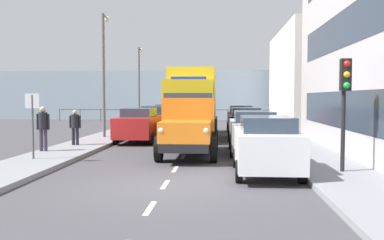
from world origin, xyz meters
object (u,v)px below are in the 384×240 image
at_px(car_maroon_kerbside_3, 241,118).
at_px(pedestrian_near_railing, 43,125).
at_px(truck_vintage_orange, 189,126).
at_px(traffic_light_near, 345,90).
at_px(lamp_post_far, 139,79).
at_px(car_navy_oppositeside_1, 156,119).
at_px(lamp_post_promenade, 104,64).
at_px(lorry_cargo_yellow, 193,101).
at_px(pedestrian_with_bag, 75,124).
at_px(car_silver_kerbside_1, 253,131).
at_px(car_white_kerbside_near, 266,144).
at_px(car_black_kerbside_2, 245,123).
at_px(car_grey_oppositeside_2, 167,115).
at_px(car_red_oppositeside_0, 139,124).
at_px(street_sign, 33,114).

height_order(car_maroon_kerbside_3, pedestrian_near_railing, pedestrian_near_railing).
relative_size(truck_vintage_orange, traffic_light_near, 1.76).
bearing_deg(lamp_post_far, pedestrian_near_railing, 86.80).
bearing_deg(traffic_light_near, truck_vintage_orange, -38.73).
relative_size(car_navy_oppositeside_1, lamp_post_promenade, 0.67).
bearing_deg(car_maroon_kerbside_3, pedestrian_near_railing, 56.69).
bearing_deg(lorry_cargo_yellow, pedestrian_with_bag, 48.09).
bearing_deg(car_silver_kerbside_1, car_white_kerbside_near, 90.00).
relative_size(car_black_kerbside_2, traffic_light_near, 1.25).
bearing_deg(lamp_post_promenade, car_white_kerbside_near, 127.14).
xyz_separation_m(car_black_kerbside_2, traffic_light_near, (-2.17, 10.80, 1.58)).
relative_size(car_grey_oppositeside_2, pedestrian_with_bag, 2.57).
distance_m(car_white_kerbside_near, pedestrian_with_bag, 9.83).
height_order(pedestrian_with_bag, lamp_post_far, lamp_post_far).
xyz_separation_m(car_red_oppositeside_0, traffic_light_near, (-7.67, 9.02, 1.58)).
bearing_deg(traffic_light_near, car_white_kerbside_near, -5.36).
bearing_deg(car_grey_oppositeside_2, pedestrian_with_bag, 80.66).
xyz_separation_m(car_maroon_kerbside_3, pedestrian_with_bag, (7.81, 10.44, 0.17)).
bearing_deg(lamp_post_promenade, car_grey_oppositeside_2, -101.86).
relative_size(car_red_oppositeside_0, car_grey_oppositeside_2, 1.06).
bearing_deg(lamp_post_far, truck_vintage_orange, 107.67).
bearing_deg(car_black_kerbside_2, truck_vintage_orange, 70.23).
distance_m(truck_vintage_orange, car_black_kerbside_2, 7.48).
bearing_deg(lorry_cargo_yellow, pedestrian_near_railing, 54.83).
bearing_deg(car_grey_oppositeside_2, car_navy_oppositeside_1, 90.00).
relative_size(car_white_kerbside_near, car_grey_oppositeside_2, 0.98).
distance_m(car_black_kerbside_2, pedestrian_with_bag, 9.08).
height_order(car_maroon_kerbside_3, pedestrian_with_bag, car_maroon_kerbside_3).
bearing_deg(car_red_oppositeside_0, traffic_light_near, 130.39).
bearing_deg(lamp_post_far, car_black_kerbside_2, 131.45).
bearing_deg(lorry_cargo_yellow, car_navy_oppositeside_1, -49.91).
bearing_deg(truck_vintage_orange, street_sign, 19.95).
bearing_deg(car_navy_oppositeside_1, car_red_oppositeside_0, 90.00).
bearing_deg(car_red_oppositeside_0, car_grey_oppositeside_2, -90.00).
relative_size(truck_vintage_orange, car_red_oppositeside_0, 1.32).
relative_size(truck_vintage_orange, car_maroon_kerbside_3, 1.47).
distance_m(lamp_post_promenade, street_sign, 8.69).
xyz_separation_m(car_white_kerbside_near, traffic_light_near, (-2.17, 0.20, 1.58)).
height_order(car_silver_kerbside_1, car_maroon_kerbside_3, same).
xyz_separation_m(truck_vintage_orange, pedestrian_near_railing, (5.79, -0.19, 0.01)).
bearing_deg(car_navy_oppositeside_1, car_silver_kerbside_1, 119.64).
xyz_separation_m(car_white_kerbside_near, car_maroon_kerbside_3, (0.00, -16.41, -0.00)).
bearing_deg(pedestrian_near_railing, car_grey_oppositeside_2, -99.84).
bearing_deg(car_maroon_kerbside_3, car_black_kerbside_2, 90.00).
bearing_deg(car_navy_oppositeside_1, pedestrian_near_railing, 75.29).
distance_m(lorry_cargo_yellow, lamp_post_far, 9.03).
bearing_deg(pedestrian_near_railing, lorry_cargo_yellow, -125.17).
bearing_deg(car_black_kerbside_2, car_navy_oppositeside_1, -35.11).
xyz_separation_m(truck_vintage_orange, car_silver_kerbside_1, (-2.53, -1.23, -0.28)).
relative_size(pedestrian_with_bag, street_sign, 0.70).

